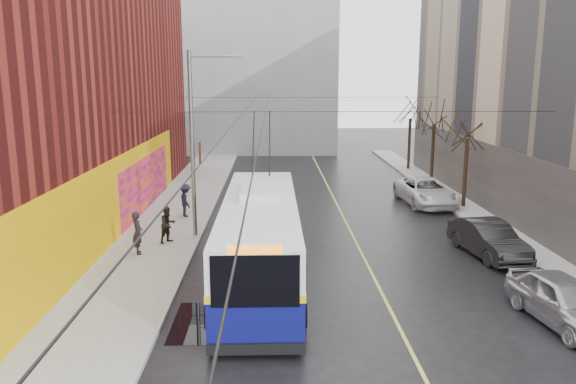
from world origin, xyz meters
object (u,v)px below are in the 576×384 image
(tree_far, at_px, (411,109))
(parked_car_a, at_px, (564,300))
(parked_car_c, at_px, (426,191))
(pedestrian_c, at_px, (186,200))
(pedestrian_a, at_px, (138,233))
(trolleybus, at_px, (260,237))
(tree_near, at_px, (468,125))
(streetlight_pole, at_px, (195,140))
(pedestrian_b, at_px, (168,225))
(parked_car_b, at_px, (488,239))
(following_car, at_px, (253,195))
(tree_mid, at_px, (435,113))

(tree_far, height_order, parked_car_a, tree_far)
(parked_car_c, xyz_separation_m, pedestrian_c, (-14.31, -3.33, 0.26))
(pedestrian_a, bearing_deg, trolleybus, -137.49)
(tree_near, bearing_deg, streetlight_pole, -158.38)
(trolleybus, bearing_deg, pedestrian_a, 151.12)
(pedestrian_b, bearing_deg, tree_far, 3.15)
(parked_car_b, relative_size, pedestrian_b, 2.75)
(trolleybus, relative_size, following_car, 3.03)
(following_car, bearing_deg, parked_car_b, -35.10)
(pedestrian_a, bearing_deg, tree_near, -81.63)
(parked_car_c, distance_m, following_car, 10.70)
(tree_mid, bearing_deg, parked_car_c, -108.75)
(streetlight_pole, relative_size, trolleybus, 0.69)
(trolleybus, bearing_deg, parked_car_b, 15.05)
(tree_near, height_order, pedestrian_a, tree_near)
(streetlight_pole, relative_size, tree_far, 1.37)
(tree_near, xyz_separation_m, parked_car_c, (-2.00, 1.11, -4.17))
(trolleybus, xyz_separation_m, parked_car_a, (9.77, -4.24, -0.93))
(parked_car_c, height_order, pedestrian_c, pedestrian_c)
(tree_near, xyz_separation_m, parked_car_b, (-2.00, -9.17, -4.19))
(tree_far, height_order, parked_car_b, tree_far)
(tree_mid, xyz_separation_m, parked_car_a, (-2.20, -23.11, -4.47))
(trolleybus, xyz_separation_m, pedestrian_c, (-4.34, 9.64, -0.65))
(tree_near, distance_m, parked_car_a, 16.79)
(streetlight_pole, height_order, parked_car_a, streetlight_pole)
(pedestrian_b, bearing_deg, streetlight_pole, -5.34)
(parked_car_b, bearing_deg, pedestrian_a, 170.04)
(streetlight_pole, xyz_separation_m, trolleybus, (3.16, -5.86, -3.13))
(parked_car_b, distance_m, parked_car_c, 10.28)
(tree_far, bearing_deg, parked_car_a, -94.19)
(streetlight_pole, distance_m, tree_mid, 19.96)
(trolleybus, bearing_deg, streetlight_pole, 118.28)
(parked_car_a, distance_m, parked_car_b, 6.94)
(parked_car_a, xyz_separation_m, following_car, (-10.49, 16.78, -0.05))
(parked_car_a, relative_size, parked_car_c, 0.79)
(parked_car_c, xyz_separation_m, pedestrian_a, (-15.39, -9.99, 0.29))
(tree_mid, relative_size, parked_car_b, 1.41)
(trolleybus, xyz_separation_m, pedestrian_a, (-5.42, 2.98, -0.62))
(tree_far, relative_size, trolleybus, 0.50)
(parked_car_b, height_order, pedestrian_c, pedestrian_c)
(tree_mid, distance_m, pedestrian_a, 23.92)
(streetlight_pole, bearing_deg, parked_car_c, 28.41)
(trolleybus, bearing_deg, pedestrian_c, 114.16)
(pedestrian_a, relative_size, pedestrian_c, 1.03)
(tree_mid, relative_size, parked_car_c, 1.15)
(tree_near, bearing_deg, parked_car_a, -97.79)
(pedestrian_c, bearing_deg, tree_mid, -82.98)
(tree_mid, distance_m, following_car, 14.89)
(streetlight_pole, distance_m, parked_car_c, 15.47)
(parked_car_b, relative_size, parked_car_c, 0.81)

